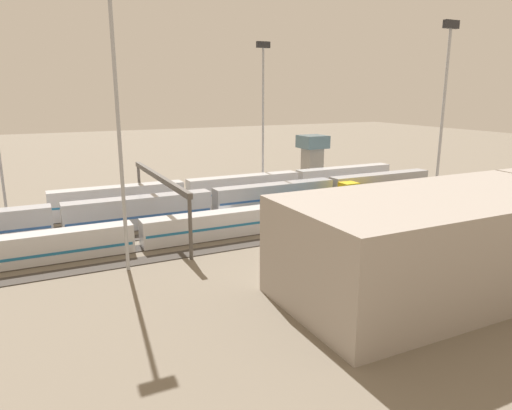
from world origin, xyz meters
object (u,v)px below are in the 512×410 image
Objects in this scene: light_mast_0 at (263,102)px; maintenance_shed at (459,239)px; train_on_track_3 at (360,197)px; train_on_track_2 at (212,204)px; train_on_track_4 at (205,226)px; train_on_track_0 at (244,188)px; light_mast_3 at (444,101)px; control_tower at (312,154)px; light_mast_1 at (117,102)px; signal_gantry at (159,183)px.

maintenance_shed is at bearing 88.17° from light_mast_0.
train_on_track_3 is 27.16m from light_mast_0.
train_on_track_4 is (4.90, 10.00, -0.51)m from train_on_track_2.
light_mast_0 is (11.04, -18.05, 17.03)m from train_on_track_3.
light_mast_3 reaches higher than train_on_track_0.
train_on_track_4 is at bearing 39.26° from control_tower.
train_on_track_4 is at bearing -54.86° from maintenance_shed.
light_mast_1 is 20.89m from signal_gantry.
train_on_track_0 is at bearing -136.70° from train_on_track_2.
light_mast_0 is at bearing -91.83° from maintenance_shed.
train_on_track_2 is at bearing 38.61° from light_mast_0.
train_on_track_0 is 39.36m from light_mast_3.
train_on_track_0 is at bearing -85.11° from maintenance_shed.
train_on_track_4 is at bearing 120.97° from signal_gantry.
light_mast_0 is 23.73m from control_tower.
control_tower is at bearing -108.10° from maintenance_shed.
train_on_track_2 is 40.53m from light_mast_3.
train_on_track_4 is at bearing -12.96° from light_mast_3.
signal_gantry is at bearing -3.89° from train_on_track_3.
train_on_track_3 is 37.26m from signal_gantry.
light_mast_1 reaches higher than signal_gantry.
train_on_track_3 is at bearing -71.79° from light_mast_3.
train_on_track_3 is 35.36m from maintenance_shed.
signal_gantry is 42.87m from maintenance_shed.
train_on_track_2 is 40.72m from maintenance_shed.
light_mast_3 is at bearing 158.84° from signal_gantry.
train_on_track_0 is 42.80m from light_mast_1.
light_mast_0 is at bearing -132.66° from train_on_track_4.
light_mast_1 is 49.29m from light_mast_3.
maintenance_shed is (-14.71, 37.87, 2.72)m from train_on_track_2.
train_on_track_4 is 2.11× the size of light_mast_3.
light_mast_3 is 29.58m from maintenance_shed.
train_on_track_4 is 50.82m from control_tower.
light_mast_1 is 2.91× the size of control_tower.
train_on_track_2 and train_on_track_0 have the same top height.
train_on_track_4 is at bearing 8.81° from train_on_track_3.
train_on_track_3 is 0.24× the size of maintenance_shed.
train_on_track_4 is at bearing 52.20° from train_on_track_0.
light_mast_3 is (-31.79, 18.44, 17.07)m from train_on_track_2.
control_tower reaches higher than signal_gantry.
light_mast_0 is (-21.24, -23.05, 17.10)m from train_on_track_4.
train_on_track_3 is at bearing -171.19° from train_on_track_4.
signal_gantry is at bearing 14.89° from train_on_track_2.
train_on_track_2 is 3.03× the size of light_mast_3.
light_mast_0 is 0.95× the size of light_mast_1.
train_on_track_3 is at bearing 169.65° from train_on_track_2.
light_mast_1 is 0.79× the size of maintenance_shed.
train_on_track_3 is 0.33× the size of signal_gantry.
light_mast_1 is at bearing -32.72° from maintenance_shed.
train_on_track_0 is 6.47× the size of control_tower.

